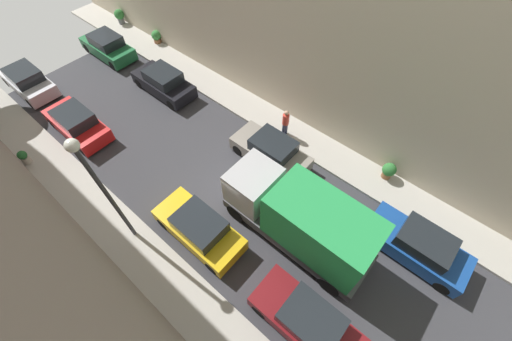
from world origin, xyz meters
The scene contains 18 objects.
ground centered at (0.00, 0.00, 0.00)m, with size 32.00×32.00×0.00m, color #38383D.
sidewalk_left centered at (-5.00, 0.00, 0.07)m, with size 2.00×44.00×0.15m, color #B7B2A8.
sidewalk_right centered at (5.00, 0.00, 0.07)m, with size 2.00×44.00×0.15m, color #B7B2A8.
parked_car_left_2 centered at (-2.70, -6.01, 0.72)m, with size 1.78×4.20×1.57m.
parked_car_left_3 centered at (-2.70, -0.33, 0.72)m, with size 1.78×4.20×1.57m.
parked_car_left_4 centered at (-2.70, 9.44, 0.72)m, with size 1.78×4.20×1.57m.
parked_car_left_5 centered at (-2.70, 15.10, 0.72)m, with size 1.78×4.20×1.57m.
parked_car_right_1 centered at (2.70, -7.87, 0.72)m, with size 1.78×4.20×1.57m.
parked_car_right_2 centered at (2.70, 0.02, 0.72)m, with size 1.78×4.20×1.57m.
parked_car_right_3 centered at (2.70, 8.55, 0.72)m, with size 1.78×4.20×1.57m.
parked_car_right_4 centered at (2.70, 14.53, 0.72)m, with size 1.78×4.20×1.57m.
delivery_truck centered at (0.00, -3.71, 1.79)m, with size 2.26×6.60×3.38m.
pedestrian centered at (4.55, 0.53, 1.07)m, with size 0.40×0.36×1.72m.
potted_plant_0 centered at (5.66, 17.32, 0.76)m, with size 0.72×0.72×1.06m.
potted_plant_1 centered at (5.77, 13.10, 0.62)m, with size 0.66×0.66×0.88m.
potted_plant_3 centered at (5.56, -5.14, 0.65)m, with size 0.68×0.68×0.92m.
potted_plant_4 centered at (-5.74, 9.51, 0.59)m, with size 0.45×0.45×0.82m.
lamp_post centered at (-4.60, 1.96, 4.18)m, with size 0.44×0.44×6.22m.
Camera 1 is at (-5.72, -6.14, 13.23)m, focal length 22.19 mm.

